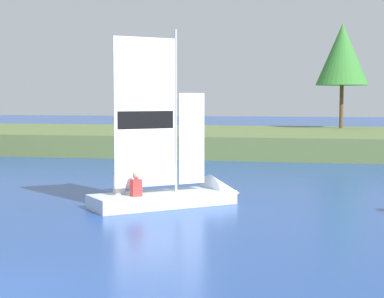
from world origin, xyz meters
TOP-DOWN VIEW (x-y plane):
  - shore_bank at (0.00, 29.32)m, footprint 80.00×13.88m
  - shoreline_tree_midright at (5.91, 33.52)m, footprint 3.30×3.30m
  - sailboat at (1.16, 9.47)m, footprint 4.35×3.99m

SIDE VIEW (x-z plane):
  - sailboat at x=1.16m, z-range -2.29..3.09m
  - shore_bank at x=0.00m, z-range 0.00..1.15m
  - shoreline_tree_midright at x=5.91m, z-range 2.50..9.09m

